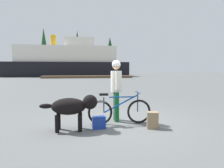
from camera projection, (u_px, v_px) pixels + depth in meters
The scene contains 11 objects.
ground_plane at pixel (121, 122), 5.57m from camera, with size 160.00×160.00×0.00m, color #595B5B.
bicycle at pixel (119, 111), 5.34m from camera, with size 1.76×0.44×0.89m.
person_cyclist at pixel (116, 84), 5.63m from camera, with size 0.32×0.53×1.79m.
dog at pixel (73, 107), 4.77m from camera, with size 1.41×0.49×0.89m.
backpack at pixel (152, 120), 4.97m from camera, with size 0.28×0.20×0.43m, color #8C7251.
handbag_pannier at pixel (99, 123), 4.93m from camera, with size 0.32×0.18×0.32m, color navy.
dock_pier at pixel (88, 77), 32.70m from camera, with size 14.97×2.06×0.40m, color brown.
ferry_boat at pixel (69, 62), 40.51m from camera, with size 24.51×8.33×8.49m.
pine_tree_far_left at pixel (44, 46), 54.48m from camera, with size 2.90×2.90×13.07m.
pine_tree_center at pixel (77, 47), 56.99m from camera, with size 3.38×3.38×12.75m.
pine_tree_far_right at pixel (110, 51), 57.79m from camera, with size 3.64×3.64×10.96m.
Camera 1 is at (-0.98, -5.38, 1.53)m, focal length 30.93 mm.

